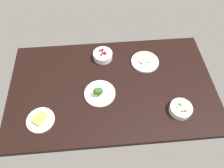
% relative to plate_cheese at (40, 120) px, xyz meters
% --- Properties ---
extents(dining_table, '(1.42, 0.84, 0.04)m').
position_rel_plate_cheese_xyz_m(dining_table, '(-0.47, -0.22, -0.03)').
color(dining_table, black).
rests_on(dining_table, ground).
extents(plate_cheese, '(0.17, 0.17, 0.04)m').
position_rel_plate_cheese_xyz_m(plate_cheese, '(0.00, 0.00, 0.00)').
color(plate_cheese, white).
rests_on(plate_cheese, dining_table).
extents(bowl_peas, '(0.14, 0.14, 0.06)m').
position_rel_plate_cheese_xyz_m(bowl_peas, '(-0.88, 0.01, 0.01)').
color(bowl_peas, white).
rests_on(bowl_peas, dining_table).
extents(bowl_berries, '(0.15, 0.15, 0.07)m').
position_rel_plate_cheese_xyz_m(bowl_berries, '(-0.42, -0.49, 0.02)').
color(bowl_berries, white).
rests_on(bowl_berries, dining_table).
extents(plate_broccoli, '(0.21, 0.21, 0.08)m').
position_rel_plate_cheese_xyz_m(plate_broccoli, '(-0.38, -0.16, 0.01)').
color(plate_broccoli, white).
rests_on(plate_broccoli, dining_table).
extents(plate_eggs, '(0.20, 0.20, 0.05)m').
position_rel_plate_cheese_xyz_m(plate_eggs, '(-0.73, -0.41, -0.00)').
color(plate_eggs, white).
rests_on(plate_eggs, dining_table).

